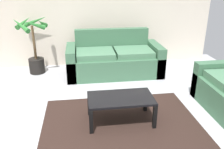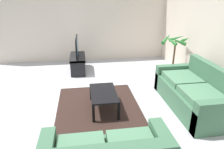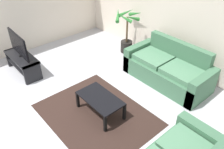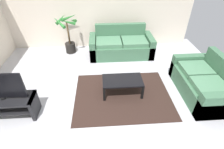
{
  "view_description": "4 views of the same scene",
  "coord_description": "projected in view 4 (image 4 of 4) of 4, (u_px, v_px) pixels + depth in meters",
  "views": [
    {
      "loc": [
        -0.09,
        -2.44,
        1.91
      ],
      "look_at": [
        0.35,
        0.69,
        0.62
      ],
      "focal_mm": 38.11,
      "sensor_mm": 36.0,
      "label": 1
    },
    {
      "loc": [
        4.13,
        0.06,
        2.24
      ],
      "look_at": [
        0.24,
        0.64,
        0.67
      ],
      "focal_mm": 33.19,
      "sensor_mm": 36.0,
      "label": 2
    },
    {
      "loc": [
        3.1,
        -1.59,
        3.21
      ],
      "look_at": [
        0.29,
        0.87,
        0.64
      ],
      "focal_mm": 37.07,
      "sensor_mm": 36.0,
      "label": 3
    },
    {
      "loc": [
        -0.01,
        -2.54,
        2.73
      ],
      "look_at": [
        0.2,
        0.4,
        0.57
      ],
      "focal_mm": 27.04,
      "sensor_mm": 36.0,
      "label": 4
    }
  ],
  "objects": [
    {
      "name": "ground_plane",
      "position": [
        104.0,
        107.0,
        3.66
      ],
      "size": [
        6.6,
        6.6,
        0.0
      ],
      "primitive_type": "plane",
      "color": "#B2B2B7"
    },
    {
      "name": "potted_palm",
      "position": [
        69.0,
        37.0,
        5.34
      ],
      "size": [
        0.7,
        0.74,
        1.21
      ],
      "color": "black",
      "rests_on": "ground"
    },
    {
      "name": "couch_main",
      "position": [
        121.0,
        46.0,
        5.36
      ],
      "size": [
        1.96,
        0.9,
        0.9
      ],
      "color": "#3F6B4C",
      "rests_on": "ground"
    },
    {
      "name": "tv_stand",
      "position": [
        7.0,
        104.0,
        3.31
      ],
      "size": [
        1.1,
        0.45,
        0.46
      ],
      "color": "black",
      "rests_on": "ground"
    },
    {
      "name": "area_rug",
      "position": [
        122.0,
        95.0,
        3.96
      ],
      "size": [
        2.2,
        1.7,
        0.01
      ],
      "primitive_type": "cube",
      "color": "black",
      "rests_on": "ground"
    },
    {
      "name": "wall_back",
      "position": [
        100.0,
        6.0,
        5.28
      ],
      "size": [
        6.0,
        0.06,
        2.7
      ],
      "primitive_type": "cube",
      "color": "beige",
      "rests_on": "ground"
    },
    {
      "name": "coffee_table",
      "position": [
        122.0,
        82.0,
        3.84
      ],
      "size": [
        0.91,
        0.52,
        0.38
      ],
      "color": "black",
      "rests_on": "ground"
    },
    {
      "name": "couch_loveseat",
      "position": [
        203.0,
        83.0,
        3.85
      ],
      "size": [
        0.9,
        1.61,
        0.9
      ],
      "color": "#3F6B4C",
      "rests_on": "ground"
    }
  ]
}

